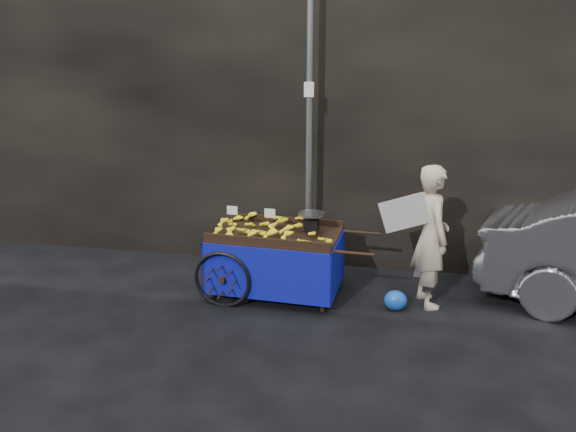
# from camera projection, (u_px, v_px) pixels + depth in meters

# --- Properties ---
(ground) EXTENTS (80.00, 80.00, 0.00)m
(ground) POSITION_uv_depth(u_px,v_px,m) (264.00, 312.00, 6.38)
(ground) COLOR black
(ground) RESTS_ON ground
(building_wall) EXTENTS (13.50, 2.00, 5.00)m
(building_wall) POSITION_uv_depth(u_px,v_px,m) (330.00, 76.00, 8.05)
(building_wall) COLOR black
(building_wall) RESTS_ON ground
(street_pole) EXTENTS (0.12, 0.10, 4.00)m
(street_pole) POSITION_uv_depth(u_px,v_px,m) (309.00, 122.00, 6.98)
(street_pole) COLOR slate
(street_pole) RESTS_ON ground
(banana_cart) EXTENTS (2.11, 1.10, 1.12)m
(banana_cart) POSITION_uv_depth(u_px,v_px,m) (272.00, 239.00, 6.71)
(banana_cart) COLOR black
(banana_cart) RESTS_ON ground
(vendor) EXTENTS (0.90, 0.70, 1.66)m
(vendor) POSITION_uv_depth(u_px,v_px,m) (431.00, 236.00, 6.38)
(vendor) COLOR #C7B094
(vendor) RESTS_ON ground
(plastic_bag) EXTENTS (0.26, 0.21, 0.24)m
(plastic_bag) POSITION_uv_depth(u_px,v_px,m) (396.00, 300.00, 6.40)
(plastic_bag) COLOR blue
(plastic_bag) RESTS_ON ground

